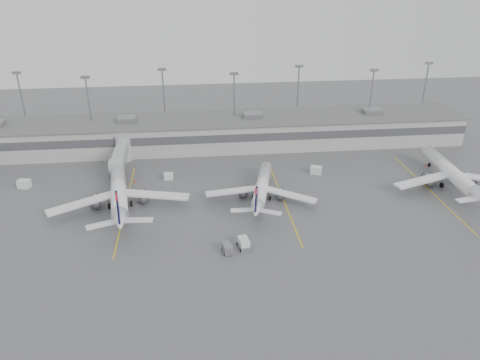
{
  "coord_description": "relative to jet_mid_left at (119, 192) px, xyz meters",
  "views": [
    {
      "loc": [
        -2.13,
        -68.09,
        49.59
      ],
      "look_at": [
        7.78,
        24.0,
        5.0
      ],
      "focal_mm": 35.0,
      "sensor_mm": 36.0,
      "label": 1
    }
  ],
  "objects": [
    {
      "name": "jet_bridge_right",
      "position": [
        -1.87,
        21.58,
        0.46
      ],
      "size": [
        4.0,
        17.2,
        7.0
      ],
      "color": "#9DA0A2",
      "rests_on": "ground"
    },
    {
      "name": "ground",
      "position": [
        18.63,
        -24.14,
        -3.4
      ],
      "size": [
        260.0,
        260.0,
        0.0
      ],
      "primitive_type": "plane",
      "color": "#575759",
      "rests_on": "ground"
    },
    {
      "name": "gse_uld_b",
      "position": [
        10.16,
        12.57,
        -2.62
      ],
      "size": [
        2.23,
        1.5,
        1.57
      ],
      "primitive_type": "cube",
      "rotation": [
        0.0,
        0.0,
        0.01
      ],
      "color": "white",
      "rests_on": "ground"
    },
    {
      "name": "baggage_tug",
      "position": [
        25.06,
        -19.08,
        -2.62
      ],
      "size": [
        2.55,
        3.45,
        2.02
      ],
      "rotation": [
        0.0,
        0.0,
        0.19
      ],
      "color": "white",
      "rests_on": "ground"
    },
    {
      "name": "jet_mid_left",
      "position": [
        0.0,
        0.0,
        0.0
      ],
      "size": [
        29.91,
        33.75,
        10.96
      ],
      "rotation": [
        0.0,
        0.0,
        0.14
      ],
      "color": "white",
      "rests_on": "ground"
    },
    {
      "name": "cone_c",
      "position": [
        36.2,
        15.66,
        -3.01
      ],
      "size": [
        0.5,
        0.5,
        0.79
      ],
      "primitive_type": "cone",
      "color": "#F13F05",
      "rests_on": "ground"
    },
    {
      "name": "gse_uld_c",
      "position": [
        46.93,
        11.85,
        -2.44
      ],
      "size": [
        3.22,
        2.75,
        1.93
      ],
      "primitive_type": "cube",
      "rotation": [
        0.0,
        0.0,
        -0.41
      ],
      "color": "white",
      "rests_on": "ground"
    },
    {
      "name": "cone_d",
      "position": [
        76.66,
        13.38,
        -3.07
      ],
      "size": [
        0.43,
        0.43,
        0.68
      ],
      "primitive_type": "cone",
      "color": "#F13F05",
      "rests_on": "ground"
    },
    {
      "name": "jet_mid_right",
      "position": [
        31.31,
        0.07,
        -0.59
      ],
      "size": [
        24.23,
        27.5,
        9.06
      ],
      "rotation": [
        0.0,
        0.0,
        -0.25
      ],
      "color": "white",
      "rests_on": "ground"
    },
    {
      "name": "gse_uld_a",
      "position": [
        -23.61,
        11.55,
        -2.43
      ],
      "size": [
        3.12,
        2.44,
        1.95
      ],
      "primitive_type": "cube",
      "rotation": [
        0.0,
        0.0,
        -0.24
      ],
      "color": "white",
      "rests_on": "ground"
    },
    {
      "name": "gse_loader",
      "position": [
        -3.5,
        15.62,
        -2.33
      ],
      "size": [
        2.64,
        3.72,
        2.15
      ],
      "primitive_type": "cube",
      "rotation": [
        0.0,
        0.0,
        0.15
      ],
      "color": "slate",
      "rests_on": "ground"
    },
    {
      "name": "stand_markings",
      "position": [
        18.63,
        -0.14,
        -3.4
      ],
      "size": [
        105.25,
        40.0,
        0.01
      ],
      "color": "yellow",
      "rests_on": "ground"
    },
    {
      "name": "jet_far_right",
      "position": [
        76.86,
        1.54,
        -0.05
      ],
      "size": [
        29.75,
        33.39,
        10.8
      ],
      "rotation": [
        0.0,
        0.0,
        -0.05
      ],
      "color": "white",
      "rests_on": "ground"
    },
    {
      "name": "terminal",
      "position": [
        18.62,
        33.84,
        0.77
      ],
      "size": [
        152.0,
        17.0,
        9.45
      ],
      "color": "#A2A29D",
      "rests_on": "ground"
    },
    {
      "name": "light_masts",
      "position": [
        18.63,
        39.61,
        8.62
      ],
      "size": [
        142.4,
        8.0,
        20.6
      ],
      "color": "gray",
      "rests_on": "ground"
    },
    {
      "name": "cone_b",
      "position": [
        2.04,
        11.73,
        -3.01
      ],
      "size": [
        0.5,
        0.5,
        0.8
      ],
      "primitive_type": "cone",
      "color": "#F13F05",
      "rests_on": "ground"
    },
    {
      "name": "baggage_cart",
      "position": [
        21.86,
        -20.28,
        -2.51
      ],
      "size": [
        2.0,
        2.91,
        1.72
      ],
      "rotation": [
        0.0,
        0.0,
        0.19
      ],
      "color": "slate",
      "rests_on": "ground"
    }
  ]
}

